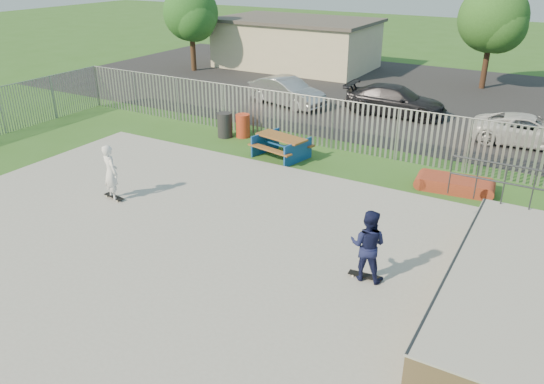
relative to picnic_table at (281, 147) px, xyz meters
The scene contains 18 objects.
ground 7.12m from the picnic_table, 88.15° to the right, with size 120.00×120.00×0.00m, color #326020.
concrete_slab 7.12m from the picnic_table, 88.15° to the right, with size 15.00×12.00×0.15m, color #969691.
fence 2.86m from the picnic_table, 63.96° to the right, with size 26.04×16.02×2.00m.
picnic_table is the anchor object (origin of this frame).
funbox 6.44m from the picnic_table, ahead, with size 2.18×1.26×0.42m.
trash_bin_red 2.93m from the picnic_table, 152.99° to the left, with size 0.59×0.59×0.98m, color #B8371C.
trash_bin_grey 3.40m from the picnic_table, 163.88° to the left, with size 0.63×0.63×1.05m, color #232326.
parking_lot 11.91m from the picnic_table, 88.90° to the left, with size 40.00×18.00×0.02m, color black.
car_silver 7.57m from the picnic_table, 117.31° to the left, with size 1.49×4.27×1.41m, color #B0B0B5.
car_dark 8.00m from the picnic_table, 76.39° to the left, with size 1.95×4.81×1.40m, color black.
car_white 10.10m from the picnic_table, 38.26° to the left, with size 1.99×4.31×1.20m, color silver.
building 17.73m from the picnic_table, 116.05° to the left, with size 10.40×6.40×3.20m.
tree_left 17.67m from the picnic_table, 138.85° to the left, with size 3.51×3.51×5.42m.
tree_mid 16.71m from the picnic_table, 74.13° to the left, with size 3.74×3.74×5.78m.
skateboard_a 8.71m from the picnic_table, 47.56° to the right, with size 0.82×0.27×0.08m.
skateboard_b 6.68m from the picnic_table, 112.11° to the right, with size 0.82×0.33×0.08m.
skater_navy 8.73m from the picnic_table, 47.56° to the right, with size 0.85×0.67×1.76m, color #13173B.
skater_white 6.70m from the picnic_table, 112.11° to the right, with size 0.64×0.42×1.76m, color white.
Camera 1 is at (9.06, -9.54, 7.12)m, focal length 35.00 mm.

